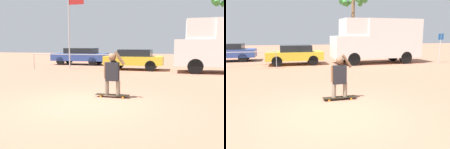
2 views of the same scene
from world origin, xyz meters
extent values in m
plane|color=#A36B51|center=(0.00, 0.00, 0.00)|extent=(80.00, 80.00, 0.00)
cube|color=black|center=(0.48, 1.16, 0.08)|extent=(1.09, 0.23, 0.02)
cylinder|color=orange|center=(0.11, 1.07, 0.04)|extent=(0.07, 0.03, 0.07)
cylinder|color=orange|center=(0.11, 1.26, 0.04)|extent=(0.07, 0.03, 0.07)
cylinder|color=orange|center=(0.84, 1.07, 0.04)|extent=(0.07, 0.03, 0.07)
cylinder|color=orange|center=(0.84, 1.26, 0.04)|extent=(0.07, 0.03, 0.07)
cylinder|color=gray|center=(0.29, 1.16, 0.31)|extent=(0.14, 0.14, 0.44)
cylinder|color=gray|center=(0.66, 1.16, 0.31)|extent=(0.14, 0.14, 0.44)
cube|color=#232328|center=(0.48, 1.16, 0.83)|extent=(0.41, 0.22, 0.59)
sphere|color=brown|center=(0.48, 1.16, 1.28)|extent=(0.24, 0.24, 0.24)
cylinder|color=brown|center=(0.24, 1.16, 0.86)|extent=(0.09, 0.09, 0.52)
cylinder|color=brown|center=(0.72, 1.16, 1.25)|extent=(0.34, 0.09, 0.44)
cylinder|color=black|center=(3.43, 8.54, 0.44)|extent=(0.88, 0.28, 0.88)
cylinder|color=black|center=(3.43, 10.44, 0.44)|extent=(0.88, 0.28, 0.88)
cube|color=white|center=(3.34, 9.49, 1.21)|extent=(2.22, 2.17, 1.54)
cube|color=black|center=(2.89, 9.49, 1.52)|extent=(0.04, 1.85, 0.77)
cube|color=white|center=(3.67, 9.49, 2.58)|extent=(1.56, 2.00, 1.18)
cylinder|color=black|center=(-1.60, 9.33, 0.34)|extent=(0.68, 0.22, 0.68)
cylinder|color=black|center=(-1.60, 10.99, 0.34)|extent=(0.68, 0.22, 0.68)
cylinder|color=black|center=(0.79, 9.33, 0.34)|extent=(0.68, 0.22, 0.68)
cylinder|color=black|center=(0.79, 10.99, 0.34)|extent=(0.68, 0.22, 0.68)
cube|color=gold|center=(-0.40, 10.16, 0.63)|extent=(3.86, 1.89, 0.57)
cube|color=black|center=(-0.31, 10.16, 1.13)|extent=(2.12, 1.66, 0.45)
cylinder|color=black|center=(-6.99, 12.46, 0.34)|extent=(0.68, 0.22, 0.68)
cylinder|color=black|center=(-6.99, 14.15, 0.34)|extent=(0.68, 0.22, 0.68)
cylinder|color=black|center=(-4.16, 12.46, 0.34)|extent=(0.68, 0.22, 0.68)
cylinder|color=black|center=(-4.16, 14.15, 0.34)|extent=(0.68, 0.22, 0.68)
cube|color=#2D4793|center=(-5.57, 13.31, 0.65)|extent=(4.57, 1.91, 0.61)
cube|color=black|center=(-5.46, 13.31, 1.17)|extent=(2.51, 1.68, 0.43)
cylinder|color=#B7B7BC|center=(-4.90, 9.72, 2.53)|extent=(0.09, 0.09, 5.06)
cube|color=#B22323|center=(-4.33, 9.72, 4.65)|extent=(1.06, 0.02, 0.52)
cylinder|color=#99999E|center=(-4.29, 8.52, 1.05)|extent=(5.37, 0.05, 0.05)
cylinder|color=#99999E|center=(-6.97, 8.52, 0.53)|extent=(0.04, 0.04, 1.05)
cylinder|color=#99999E|center=(-1.61, 8.52, 0.53)|extent=(0.04, 0.04, 1.05)
camera|label=1|loc=(2.49, -6.42, 1.67)|focal=40.00mm
camera|label=2|loc=(-1.27, -5.42, 2.08)|focal=35.00mm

